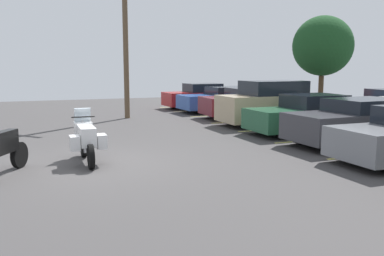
{
  "coord_description": "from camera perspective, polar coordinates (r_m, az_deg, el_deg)",
  "views": [
    {
      "loc": [
        10.67,
        -1.33,
        2.52
      ],
      "look_at": [
        0.73,
        2.57,
        0.92
      ],
      "focal_mm": 38.49,
      "sensor_mm": 36.0,
      "label": 1
    }
  ],
  "objects": [
    {
      "name": "car_red",
      "position": [
        25.21,
        1.24,
        4.41
      ],
      "size": [
        1.97,
        4.54,
        1.51
      ],
      "color": "maroon",
      "rests_on": "ground"
    },
    {
      "name": "ground",
      "position": [
        11.06,
        -14.0,
        -5.2
      ],
      "size": [
        44.0,
        44.0,
        0.1
      ],
      "primitive_type": "cube",
      "color": "#423F3F"
    },
    {
      "name": "car_charcoal",
      "position": [
        14.43,
        22.17,
        0.8
      ],
      "size": [
        2.1,
        4.89,
        1.49
      ],
      "color": "#38383D",
      "rests_on": "ground"
    },
    {
      "name": "tree_left",
      "position": [
        32.99,
        17.66,
        10.78
      ],
      "size": [
        4.48,
        4.48,
        6.3
      ],
      "color": "#4C3823",
      "rests_on": "ground"
    },
    {
      "name": "motorcycle_touring",
      "position": [
        11.24,
        -14.47,
        -1.34
      ],
      "size": [
        2.12,
        0.91,
        1.4
      ],
      "color": "black",
      "rests_on": "ground"
    },
    {
      "name": "parking_stripes",
      "position": [
        16.33,
        15.83,
        -0.69
      ],
      "size": [
        23.56,
        4.65,
        0.01
      ],
      "color": "#EAE066",
      "rests_on": "ground"
    },
    {
      "name": "car_blue",
      "position": [
        23.22,
        4.39,
        3.99
      ],
      "size": [
        2.15,
        4.93,
        1.41
      ],
      "color": "#2D519E",
      "rests_on": "ground"
    },
    {
      "name": "motorcycle_second",
      "position": [
        10.51,
        -24.92,
        -2.9
      ],
      "size": [
        1.95,
        1.12,
        1.31
      ],
      "color": "black",
      "rests_on": "ground"
    },
    {
      "name": "car_maroon",
      "position": [
        20.51,
        7.66,
        3.46
      ],
      "size": [
        2.15,
        4.49,
        1.48
      ],
      "color": "maroon",
      "rests_on": "ground"
    },
    {
      "name": "utility_pole",
      "position": [
        20.54,
        -9.23,
        13.68
      ],
      "size": [
        1.44,
        1.27,
        8.49
      ],
      "color": "brown",
      "rests_on": "ground"
    },
    {
      "name": "car_green",
      "position": [
        16.2,
        15.83,
        1.76
      ],
      "size": [
        1.94,
        4.64,
        1.48
      ],
      "color": "#235638",
      "rests_on": "ground"
    },
    {
      "name": "car_tan",
      "position": [
        18.16,
        10.69,
        3.36
      ],
      "size": [
        1.94,
        4.35,
        1.92
      ],
      "color": "tan",
      "rests_on": "ground"
    }
  ]
}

